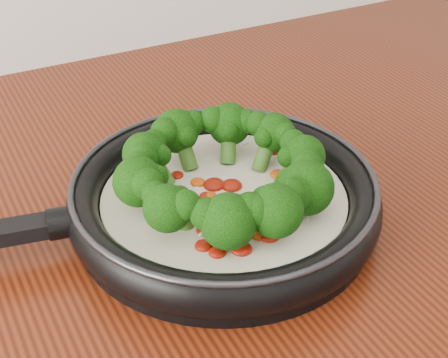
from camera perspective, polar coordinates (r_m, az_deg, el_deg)
skillet at (r=0.63m, az=-0.18°, el=-1.37°), size 0.49×0.35×0.09m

